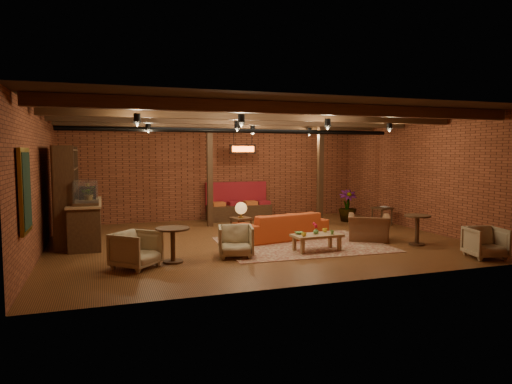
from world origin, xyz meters
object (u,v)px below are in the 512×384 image
object	(u,v)px
side_table_lamp	(241,211)
coffee_table	(316,236)
armchair_far	(486,241)
armchair_right	(369,223)
plant_tall	(348,174)
sofa	(281,226)
armchair_a	(136,248)
armchair_b	(236,240)
round_table_left	(173,239)
round_table_right	(417,225)
side_table_book	(382,209)

from	to	relation	value
side_table_lamp	coffee_table	bearing A→B (deg)	-56.75
coffee_table	armchair_far	xyz separation A→B (m)	(3.11, -1.77, 0.02)
armchair_right	plant_tall	distance (m)	3.43
sofa	plant_tall	world-z (taller)	plant_tall
armchair_a	armchair_b	size ratio (longest dim) A/B	1.05
sofa	coffee_table	bearing A→B (deg)	86.99
sofa	armchair_b	xyz separation A→B (m)	(-1.67, -1.51, 0.03)
coffee_table	side_table_lamp	distance (m)	2.26
sofa	armchair_a	world-z (taller)	armchair_a
coffee_table	side_table_lamp	bearing A→B (deg)	123.25
round_table_left	armchair_b	xyz separation A→B (m)	(1.36, 0.07, -0.11)
round_table_left	armchair_far	distance (m)	6.60
round_table_right	armchair_far	distance (m)	1.70
round_table_left	armchair_far	size ratio (longest dim) A/B	0.99
armchair_a	armchair_right	world-z (taller)	armchair_right
coffee_table	side_table_lamp	size ratio (longest dim) A/B	1.20
side_table_lamp	plant_tall	bearing A→B (deg)	23.93
coffee_table	armchair_far	size ratio (longest dim) A/B	1.60
sofa	coffee_table	world-z (taller)	sofa
armchair_right	side_table_book	xyz separation A→B (m)	(1.69, 1.91, 0.08)
side_table_lamp	armchair_right	world-z (taller)	side_table_lamp
coffee_table	plant_tall	distance (m)	4.90
armchair_b	round_table_right	world-z (taller)	armchair_b
armchair_far	side_table_book	bearing A→B (deg)	97.77
armchair_a	side_table_book	xyz separation A→B (m)	(7.50, 2.84, 0.13)
armchair_far	plant_tall	xyz separation A→B (m)	(-0.15, 5.49, 1.18)
side_table_book	armchair_b	bearing A→B (deg)	-154.71
armchair_b	armchair_right	bearing A→B (deg)	22.36
side_table_lamp	armchair_far	xyz separation A→B (m)	(4.33, -3.64, -0.38)
round_table_left	round_table_right	world-z (taller)	round_table_right
sofa	round_table_left	distance (m)	3.42
side_table_book	armchair_a	bearing A→B (deg)	-159.30
plant_tall	armchair_b	bearing A→B (deg)	-142.86
armchair_a	coffee_table	bearing A→B (deg)	-43.71
coffee_table	armchair_a	xyz separation A→B (m)	(-4.00, -0.24, 0.05)
round_table_right	plant_tall	size ratio (longest dim) A/B	0.24
side_table_book	round_table_left	bearing A→B (deg)	-158.77
plant_tall	coffee_table	bearing A→B (deg)	-128.51
side_table_lamp	armchair_a	world-z (taller)	side_table_lamp
sofa	side_table_lamp	distance (m)	1.11
coffee_table	plant_tall	xyz separation A→B (m)	(2.96, 3.72, 1.20)
round_table_right	round_table_left	bearing A→B (deg)	178.91
side_table_book	plant_tall	distance (m)	1.61
sofa	side_table_lamp	xyz separation A→B (m)	(-1.00, 0.31, 0.39)
armchair_right	armchair_far	world-z (taller)	armchair_right
round_table_left	plant_tall	size ratio (longest dim) A/B	0.23
round_table_right	armchair_far	world-z (taller)	round_table_right
armchair_b	plant_tall	world-z (taller)	plant_tall
side_table_book	plant_tall	xyz separation A→B (m)	(-0.55, 1.12, 1.02)
armchair_a	armchair_right	distance (m)	5.88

